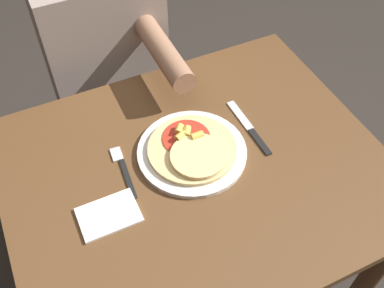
% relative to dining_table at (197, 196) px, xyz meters
% --- Properties ---
extents(ground_plane, '(8.00, 8.00, 0.00)m').
position_rel_dining_table_xyz_m(ground_plane, '(0.00, 0.00, -0.64)').
color(ground_plane, '#2D2823').
extents(dining_table, '(0.98, 0.81, 0.77)m').
position_rel_dining_table_xyz_m(dining_table, '(0.00, 0.00, 0.00)').
color(dining_table, brown).
rests_on(dining_table, ground_plane).
extents(plate, '(0.29, 0.29, 0.01)m').
position_rel_dining_table_xyz_m(plate, '(0.01, 0.05, 0.14)').
color(plate, silver).
rests_on(plate, dining_table).
extents(pizza, '(0.24, 0.24, 0.04)m').
position_rel_dining_table_xyz_m(pizza, '(0.01, 0.04, 0.16)').
color(pizza, '#DBBC7A').
rests_on(pizza, plate).
extents(fork, '(0.03, 0.18, 0.00)m').
position_rel_dining_table_xyz_m(fork, '(-0.18, 0.08, 0.14)').
color(fork, black).
rests_on(fork, dining_table).
extents(knife, '(0.02, 0.22, 0.00)m').
position_rel_dining_table_xyz_m(knife, '(0.19, 0.06, 0.14)').
color(knife, black).
rests_on(knife, dining_table).
extents(napkin, '(0.14, 0.10, 0.01)m').
position_rel_dining_table_xyz_m(napkin, '(-0.25, -0.04, 0.14)').
color(napkin, silver).
rests_on(napkin, dining_table).
extents(person_diner, '(0.39, 0.52, 1.22)m').
position_rel_dining_table_xyz_m(person_diner, '(-0.06, 0.61, 0.07)').
color(person_diner, '#2D2D38').
rests_on(person_diner, ground_plane).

